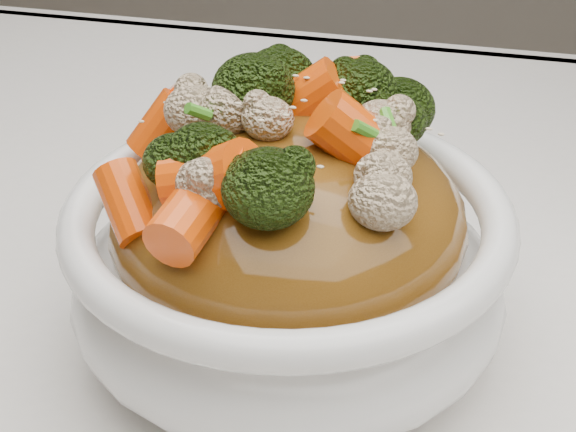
% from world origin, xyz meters
% --- Properties ---
extents(tablecloth, '(1.20, 0.80, 0.04)m').
position_xyz_m(tablecloth, '(0.00, 0.00, 0.73)').
color(tablecloth, silver).
rests_on(tablecloth, dining_table).
extents(bowl, '(0.27, 0.27, 0.08)m').
position_xyz_m(bowl, '(-0.06, -0.00, 0.79)').
color(bowl, white).
rests_on(bowl, tablecloth).
extents(sauce_base, '(0.21, 0.21, 0.09)m').
position_xyz_m(sauce_base, '(-0.06, -0.00, 0.82)').
color(sauce_base, brown).
rests_on(sauce_base, bowl).
extents(carrots, '(0.21, 0.21, 0.05)m').
position_xyz_m(carrots, '(-0.06, -0.00, 0.88)').
color(carrots, '#F04D07').
rests_on(carrots, sauce_base).
extents(broccoli, '(0.21, 0.21, 0.04)m').
position_xyz_m(broccoli, '(-0.06, -0.00, 0.87)').
color(broccoli, black).
rests_on(broccoli, sauce_base).
extents(cauliflower, '(0.21, 0.21, 0.03)m').
position_xyz_m(cauliflower, '(-0.06, -0.00, 0.87)').
color(cauliflower, '#D3B790').
rests_on(cauliflower, sauce_base).
extents(scallions, '(0.16, 0.16, 0.02)m').
position_xyz_m(scallions, '(-0.06, -0.00, 0.88)').
color(scallions, '#3D8C20').
rests_on(scallions, sauce_base).
extents(sesame_seeds, '(0.19, 0.19, 0.01)m').
position_xyz_m(sesame_seeds, '(-0.06, -0.00, 0.88)').
color(sesame_seeds, beige).
rests_on(sesame_seeds, sauce_base).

